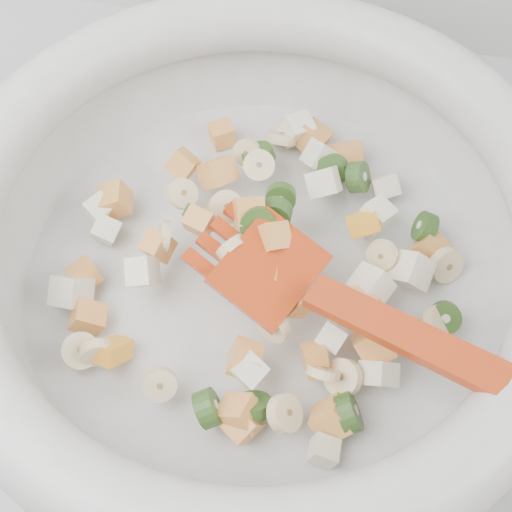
# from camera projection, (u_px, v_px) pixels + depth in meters

# --- Properties ---
(counter) EXTENTS (2.00, 0.60, 0.90)m
(counter) POSITION_uv_depth(u_px,v_px,m) (174.00, 427.00, 0.95)
(counter) COLOR #96969B
(counter) RESTS_ON ground
(mixing_bowl) EXTENTS (0.47, 0.44, 0.14)m
(mixing_bowl) POSITION_uv_depth(u_px,v_px,m) (257.00, 244.00, 0.49)
(mixing_bowl) COLOR silver
(mixing_bowl) RESTS_ON counter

